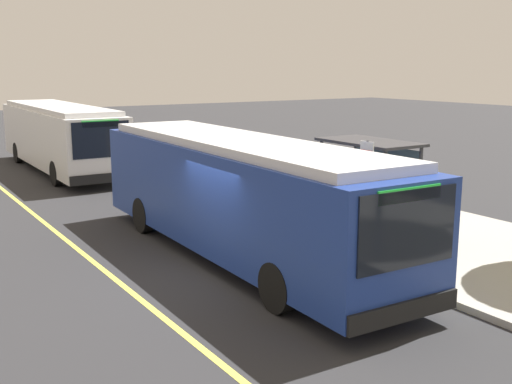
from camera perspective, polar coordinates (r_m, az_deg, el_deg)
ground_plane at (r=14.39m, az=-2.93°, el=-7.49°), size 120.00×120.00×0.00m
sidewalk_curb at (r=17.96m, az=13.98°, el=-3.73°), size 44.00×6.40×0.15m
lane_stripe_center at (r=13.51m, az=-11.17°, el=-8.97°), size 36.00×0.14×0.01m
transit_bus_main at (r=15.30m, az=-1.58°, el=-0.07°), size 11.52×2.81×2.95m
transit_bus_second at (r=29.57m, az=-17.38°, el=4.95°), size 11.76×2.70×2.95m
bus_shelter at (r=18.01m, az=10.18°, el=2.46°), size 2.90×1.60×2.48m
waiting_bench at (r=18.18m, az=10.39°, el=-1.59°), size 1.60×0.48×0.95m
route_sign_post at (r=15.00m, az=9.97°, el=0.85°), size 0.44×0.08×2.80m
pedestrian_commuter at (r=16.72m, az=12.70°, el=-1.11°), size 0.24×0.40×1.69m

